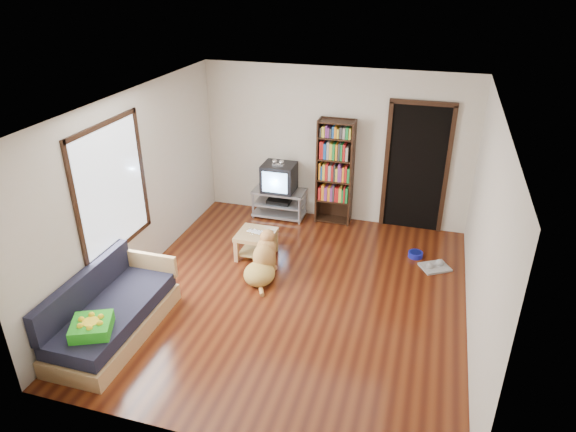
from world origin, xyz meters
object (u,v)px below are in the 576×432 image
(grey_rag, at_px, (435,267))
(crt_tv, at_px, (279,177))
(dog, at_px, (263,262))
(tv_stand, at_px, (279,202))
(dog_bowl, at_px, (415,254))
(coffee_table, at_px, (256,240))
(green_cushion, at_px, (92,327))
(sofa, at_px, (111,315))
(laptop, at_px, (255,233))
(bookshelf, at_px, (335,167))

(grey_rag, height_order, crt_tv, crt_tv)
(crt_tv, distance_m, dog, 2.08)
(grey_rag, height_order, tv_stand, tv_stand)
(dog_bowl, bearing_deg, coffee_table, -164.21)
(green_cushion, height_order, tv_stand, green_cushion)
(sofa, bearing_deg, crt_tv, 75.07)
(laptop, height_order, bookshelf, bookshelf)
(dog_bowl, bearing_deg, grey_rag, -39.81)
(bookshelf, bearing_deg, crt_tv, -175.68)
(tv_stand, relative_size, crt_tv, 1.55)
(crt_tv, bearing_deg, tv_stand, -90.00)
(sofa, bearing_deg, dog, 51.12)
(tv_stand, bearing_deg, bookshelf, 5.63)
(laptop, bearing_deg, tv_stand, 102.74)
(dog_bowl, relative_size, crt_tv, 0.38)
(tv_stand, relative_size, sofa, 0.50)
(grey_rag, height_order, dog, dog)
(laptop, xyz_separation_m, dog_bowl, (2.34, 0.69, -0.37))
(green_cushion, distance_m, coffee_table, 2.87)
(grey_rag, xyz_separation_m, tv_stand, (-2.72, 1.01, 0.25))
(grey_rag, distance_m, crt_tv, 3.00)
(sofa, distance_m, dog, 2.14)
(green_cushion, distance_m, grey_rag, 4.76)
(laptop, bearing_deg, bookshelf, 70.22)
(laptop, bearing_deg, sofa, -106.02)
(green_cushion, distance_m, laptop, 2.83)
(bookshelf, relative_size, dog, 2.10)
(coffee_table, relative_size, dog, 0.64)
(green_cushion, height_order, dog_bowl, green_cushion)
(grey_rag, relative_size, coffee_table, 0.73)
(dog, bearing_deg, bookshelf, 74.23)
(crt_tv, relative_size, dog, 0.68)
(dog_bowl, height_order, coffee_table, coffee_table)
(bookshelf, bearing_deg, laptop, -119.49)
(sofa, bearing_deg, grey_rag, 35.39)
(sofa, bearing_deg, coffee_table, 64.58)
(bookshelf, bearing_deg, green_cushion, -113.11)
(sofa, height_order, dog, sofa)
(dog, bearing_deg, grey_rag, 22.18)
(green_cushion, height_order, dog, dog)
(dog_bowl, relative_size, coffee_table, 0.40)
(sofa, bearing_deg, green_cushion, -75.89)
(laptop, height_order, coffee_table, laptop)
(grey_rag, distance_m, tv_stand, 2.91)
(green_cushion, bearing_deg, tv_stand, 53.86)
(green_cushion, relative_size, laptop, 1.48)
(dog_bowl, distance_m, crt_tv, 2.64)
(laptop, height_order, sofa, sofa)
(coffee_table, bearing_deg, grey_rag, 8.87)
(laptop, relative_size, tv_stand, 0.31)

